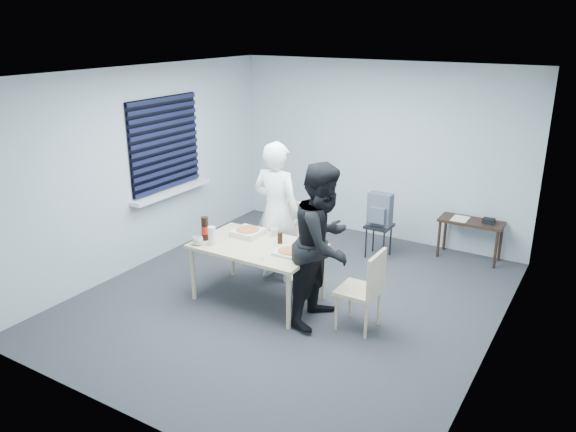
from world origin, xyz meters
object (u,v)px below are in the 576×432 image
Objects in this scene: chair_far at (291,231)px; person_white at (276,212)px; chair_right at (366,286)px; soda_bottle at (205,229)px; side_table at (471,226)px; mug_a at (198,241)px; mug_b at (274,232)px; dining_table at (258,250)px; stool at (379,232)px; person_black at (323,244)px; backpack at (380,210)px.

person_white is (0.02, -0.38, 0.37)m from chair_far.
soda_bottle is (-1.96, -0.20, 0.31)m from chair_right.
side_table is (1.96, 1.50, -0.03)m from chair_far.
soda_bottle is at bearing -174.20° from chair_right.
mug_a is 0.91m from mug_b.
dining_table reaches higher than side_table.
chair_right is 3.18× the size of soda_bottle.
person_black is at bearing -85.74° from stool.
side_table is 3.62m from soda_bottle.
person_black is at bearing 147.42° from person_white.
chair_far is (-0.15, 0.99, -0.12)m from dining_table.
person_white is at bearing 58.94° from soda_bottle.
person_black reaches higher than mug_a.
chair_right is at bearing -33.03° from chair_far.
soda_bottle is at bearing -101.56° from backpack.
stool is at bearing 110.74° from backpack.
chair_right is at bearing -100.49° from side_table.
side_table is at bearing -135.94° from person_white.
mug_b is (-0.85, 0.36, -0.15)m from person_black.
mug_a is at bearing -130.63° from mug_b.
chair_right is 2.02m from stool.
backpack reaches higher than mug_a.
backpack reaches higher than mug_b.
side_table is 1.26m from backpack.
dining_table reaches higher than stool.
backpack is 2.48m from soda_bottle.
chair_far is 0.53m from person_white.
chair_far is 1.79m from chair_right.
chair_right is 1.64m from person_white.
stool is at bearing 57.86° from soda_bottle.
stool is at bearing 4.26° from person_black.
stool is at bearing 66.06° from mug_b.
side_table is at bearing 27.43° from stool.
side_table is at bearing -20.83° from person_black.
chair_right is at bearing 0.77° from dining_table.
backpack is at bearing 57.70° from soda_bottle.
dining_table is at bearing -110.31° from stool.
person_white is 1.08m from mug_a.
soda_bottle reaches higher than mug_a.
mug_a is 0.19m from soda_bottle.
side_table is (1.81, 2.49, -0.15)m from dining_table.
mug_a is at bearing 64.80° from person_white.
side_table is at bearing 47.86° from soda_bottle.
soda_bottle is at bearing -163.46° from dining_table.
person_white reaches higher than stool.
chair_far and chair_right have the same top height.
mug_b is (0.01, 0.34, 0.11)m from dining_table.
person_white reaches higher than side_table.
person_white is at bearing -87.28° from chair_far.
person_black is at bearing -45.08° from chair_far.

